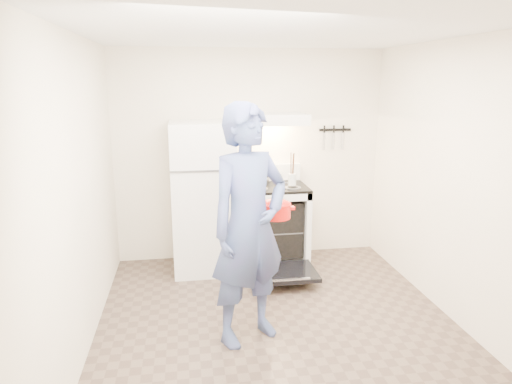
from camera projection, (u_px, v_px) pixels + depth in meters
The scene contains 15 objects.
floor at pixel (279, 327), 4.05m from camera, with size 3.60×3.60×0.00m, color brown.
back_wall at pixel (250, 156), 5.48m from camera, with size 3.20×0.02×2.50m, color white.
refrigerator at pixel (204, 197), 5.15m from camera, with size 0.70×0.70×1.70m, color white.
stove_body at pixel (273, 226), 5.39m from camera, with size 0.76×0.65×0.92m, color white.
cooktop at pixel (273, 187), 5.28m from camera, with size 0.76×0.65×0.03m, color black.
backsplash at pixel (269, 172), 5.53m from camera, with size 0.76×0.07×0.20m, color white.
oven_door at pixel (283, 273), 4.90m from camera, with size 0.70×0.54×0.04m, color black.
oven_rack at pixel (273, 228), 5.40m from camera, with size 0.60×0.52×0.01m, color slate.
range_hood at pixel (273, 119), 5.17m from camera, with size 0.76×0.50×0.12m, color white.
knife_strip at pixel (335, 130), 5.55m from camera, with size 0.40×0.02×0.03m, color black.
pizza_stone at pixel (274, 228), 5.34m from camera, with size 0.34×0.34×0.02m, color #825E44.
tea_kettle at pixel (262, 172), 5.35m from camera, with size 0.23×0.19×0.28m, color #BABABF, non-canonical shape.
utensil_jar at pixel (292, 179), 5.16m from camera, with size 0.09×0.09×0.13m, color silver.
person at pixel (249, 226), 3.68m from camera, with size 0.72×0.47×1.98m, color #355277.
dutch_oven at pixel (276, 211), 3.93m from camera, with size 0.33×0.26×0.22m, color red, non-canonical shape.
Camera 1 is at (-0.77, -3.57, 2.14)m, focal length 32.00 mm.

